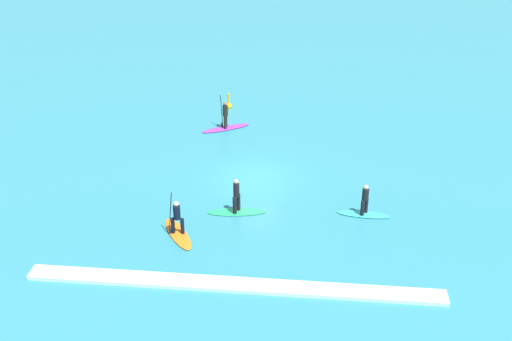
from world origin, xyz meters
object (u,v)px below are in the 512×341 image
(surfer_on_orange_board, at_px, (178,227))
(marker_buoy, at_px, (229,105))
(surfer_on_purple_board, at_px, (226,122))
(surfer_on_teal_board, at_px, (364,207))
(surfer_on_green_board, at_px, (237,204))

(surfer_on_orange_board, bearing_deg, marker_buoy, -31.76)
(surfer_on_purple_board, relative_size, surfer_on_teal_board, 1.19)
(surfer_on_orange_board, relative_size, marker_buoy, 2.49)
(surfer_on_orange_board, bearing_deg, surfer_on_green_board, -79.24)
(marker_buoy, bearing_deg, surfer_on_purple_board, -85.23)
(surfer_on_green_board, distance_m, marker_buoy, 14.01)
(surfer_on_teal_board, bearing_deg, surfer_on_green_board, 8.07)
(surfer_on_purple_board, xyz_separation_m, surfer_on_orange_board, (-0.49, -12.47, -0.03))
(surfer_on_teal_board, distance_m, surfer_on_green_board, 6.33)
(surfer_on_purple_board, distance_m, surfer_on_orange_board, 12.48)
(surfer_on_purple_board, relative_size, marker_buoy, 2.68)
(surfer_on_teal_board, bearing_deg, surfer_on_purple_board, -45.12)
(surfer_on_teal_board, bearing_deg, marker_buoy, -52.65)
(surfer_on_green_board, xyz_separation_m, surfer_on_orange_board, (-2.51, -2.25, -0.06))
(surfer_on_green_board, relative_size, marker_buoy, 2.53)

